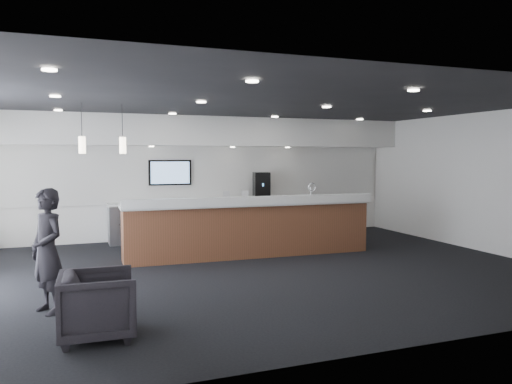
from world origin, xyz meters
name	(u,v)px	position (x,y,z in m)	size (l,w,h in m)	color
ground	(267,269)	(0.00, 0.00, 0.00)	(10.00, 10.00, 0.00)	black
ceiling	(267,103)	(0.00, 0.00, 3.00)	(10.00, 8.00, 0.02)	black
back_wall	(208,178)	(0.00, 4.00, 1.50)	(10.00, 0.02, 3.00)	white
right_wall	(482,182)	(5.00, 0.00, 1.50)	(0.02, 8.00, 3.00)	white
soffit_bulkhead	(213,132)	(0.00, 3.55, 2.65)	(10.00, 0.90, 0.70)	silver
alcove_panel	(209,174)	(0.00, 3.97, 1.60)	(9.80, 0.06, 1.40)	silver
back_credenza	(213,219)	(0.00, 3.64, 0.48)	(5.06, 0.66, 0.95)	#919499
wall_tv	(170,173)	(-1.00, 3.91, 1.65)	(1.05, 0.08, 0.62)	black
pendant_left	(124,145)	(-2.40, 0.80, 2.25)	(0.12, 0.12, 0.30)	#FFEAC6
pendant_right	(83,145)	(-3.10, 0.80, 2.25)	(0.12, 0.12, 0.30)	#FFEAC6
ceiling_can_lights	(267,105)	(0.00, 0.00, 2.97)	(7.00, 5.00, 0.02)	white
service_counter	(250,228)	(0.13, 1.27, 0.58)	(5.19, 1.01, 1.49)	brown
coffee_machine	(261,186)	(1.31, 3.65, 1.29)	(0.47, 0.56, 0.69)	black
info_sign_left	(226,196)	(0.33, 3.55, 1.07)	(0.17, 0.02, 0.23)	silver
info_sign_right	(245,195)	(0.82, 3.53, 1.07)	(0.18, 0.02, 0.24)	silver
armchair	(98,305)	(-3.07, -2.53, 0.38)	(0.81, 0.84, 0.76)	black
lounge_guest	(47,251)	(-3.62, -1.34, 0.82)	(0.60, 0.39, 1.64)	black
cup_0	(284,197)	(1.90, 3.56, 1.00)	(0.10, 0.10, 0.09)	white
cup_1	(279,197)	(1.76, 3.56, 1.00)	(0.10, 0.10, 0.09)	white
cup_2	(274,197)	(1.62, 3.56, 1.00)	(0.10, 0.10, 0.09)	white
cup_3	(269,197)	(1.48, 3.56, 1.00)	(0.10, 0.10, 0.09)	white
cup_4	(264,197)	(1.34, 3.56, 1.00)	(0.10, 0.10, 0.09)	white
cup_5	(259,198)	(1.20, 3.56, 1.00)	(0.10, 0.10, 0.09)	white
cup_6	(253,198)	(1.06, 3.56, 1.00)	(0.10, 0.10, 0.09)	white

